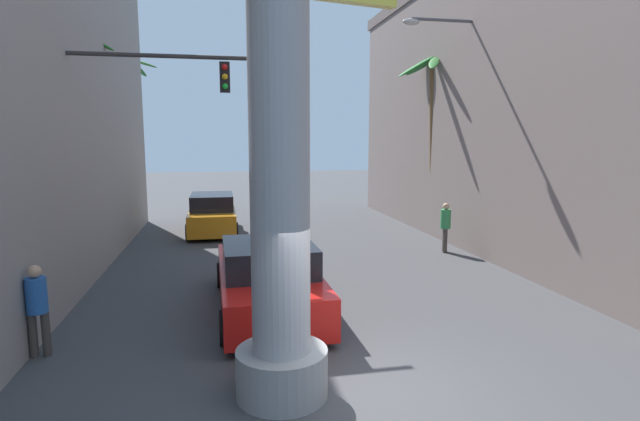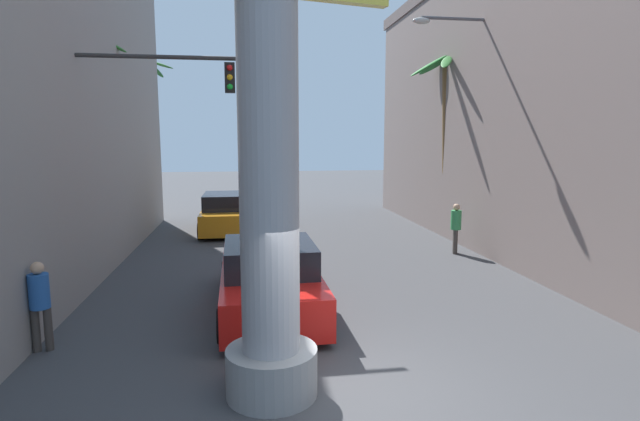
{
  "view_description": "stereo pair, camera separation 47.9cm",
  "coord_description": "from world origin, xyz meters",
  "px_view_note": "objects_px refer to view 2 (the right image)",
  "views": [
    {
      "loc": [
        -1.97,
        -6.56,
        3.73
      ],
      "look_at": [
        0.0,
        3.33,
        2.29
      ],
      "focal_mm": 28.0,
      "sensor_mm": 36.0,
      "label": 1
    },
    {
      "loc": [
        -1.5,
        -6.64,
        3.73
      ],
      "look_at": [
        0.0,
        3.33,
        2.29
      ],
      "focal_mm": 28.0,
      "sensor_mm": 36.0,
      "label": 2
    }
  ],
  "objects_px": {
    "traffic_light_mast": "(114,125)",
    "palm_tree_mid_left": "(89,116)",
    "street_lamp": "(472,113)",
    "car_lead": "(269,278)",
    "pedestrian_curb_left": "(40,300)",
    "palm_tree_far_left": "(143,112)",
    "neon_sign_pole": "(267,19)",
    "car_far": "(225,214)",
    "palm_tree_mid_right": "(447,119)",
    "pedestrian_mid_right": "(456,225)"
  },
  "relations": [
    {
      "from": "traffic_light_mast",
      "to": "palm_tree_mid_right",
      "type": "bearing_deg",
      "value": 28.63
    },
    {
      "from": "palm_tree_mid_left",
      "to": "car_far",
      "type": "bearing_deg",
      "value": 45.95
    },
    {
      "from": "palm_tree_mid_left",
      "to": "palm_tree_mid_right",
      "type": "distance_m",
      "value": 12.5
    },
    {
      "from": "traffic_light_mast",
      "to": "palm_tree_mid_left",
      "type": "height_order",
      "value": "palm_tree_mid_left"
    },
    {
      "from": "neon_sign_pole",
      "to": "traffic_light_mast",
      "type": "height_order",
      "value": "neon_sign_pole"
    },
    {
      "from": "palm_tree_mid_left",
      "to": "pedestrian_mid_right",
      "type": "bearing_deg",
      "value": -5.63
    },
    {
      "from": "neon_sign_pole",
      "to": "car_far",
      "type": "distance_m",
      "value": 14.22
    },
    {
      "from": "car_far",
      "to": "palm_tree_mid_right",
      "type": "height_order",
      "value": "palm_tree_mid_right"
    },
    {
      "from": "palm_tree_mid_left",
      "to": "palm_tree_far_left",
      "type": "xyz_separation_m",
      "value": [
        0.06,
        8.21,
        0.57
      ]
    },
    {
      "from": "traffic_light_mast",
      "to": "pedestrian_curb_left",
      "type": "relative_size",
      "value": 3.54
    },
    {
      "from": "palm_tree_mid_right",
      "to": "pedestrian_curb_left",
      "type": "height_order",
      "value": "palm_tree_mid_right"
    },
    {
      "from": "neon_sign_pole",
      "to": "pedestrian_curb_left",
      "type": "height_order",
      "value": "neon_sign_pole"
    },
    {
      "from": "palm_tree_mid_right",
      "to": "palm_tree_far_left",
      "type": "xyz_separation_m",
      "value": [
        -12.29,
        6.28,
        0.5
      ]
    },
    {
      "from": "neon_sign_pole",
      "to": "car_lead",
      "type": "bearing_deg",
      "value": 87.88
    },
    {
      "from": "car_lead",
      "to": "street_lamp",
      "type": "bearing_deg",
      "value": 34.73
    },
    {
      "from": "street_lamp",
      "to": "pedestrian_curb_left",
      "type": "bearing_deg",
      "value": -149.68
    },
    {
      "from": "traffic_light_mast",
      "to": "palm_tree_far_left",
      "type": "height_order",
      "value": "palm_tree_far_left"
    },
    {
      "from": "pedestrian_mid_right",
      "to": "neon_sign_pole",
      "type": "bearing_deg",
      "value": -127.9
    },
    {
      "from": "palm_tree_mid_right",
      "to": "street_lamp",
      "type": "bearing_deg",
      "value": -97.66
    },
    {
      "from": "pedestrian_mid_right",
      "to": "palm_tree_far_left",
      "type": "bearing_deg",
      "value": 140.73
    },
    {
      "from": "palm_tree_far_left",
      "to": "pedestrian_mid_right",
      "type": "height_order",
      "value": "palm_tree_far_left"
    },
    {
      "from": "car_far",
      "to": "pedestrian_mid_right",
      "type": "bearing_deg",
      "value": -33.79
    },
    {
      "from": "pedestrian_curb_left",
      "to": "pedestrian_mid_right",
      "type": "bearing_deg",
      "value": 30.68
    },
    {
      "from": "traffic_light_mast",
      "to": "palm_tree_mid_left",
      "type": "distance_m",
      "value": 4.26
    },
    {
      "from": "pedestrian_mid_right",
      "to": "palm_tree_mid_left",
      "type": "bearing_deg",
      "value": 174.37
    },
    {
      "from": "car_lead",
      "to": "palm_tree_mid_right",
      "type": "relative_size",
      "value": 0.76
    },
    {
      "from": "car_lead",
      "to": "palm_tree_mid_left",
      "type": "relative_size",
      "value": 0.75
    },
    {
      "from": "neon_sign_pole",
      "to": "street_lamp",
      "type": "height_order",
      "value": "neon_sign_pole"
    },
    {
      "from": "car_lead",
      "to": "pedestrian_curb_left",
      "type": "bearing_deg",
      "value": -158.0
    },
    {
      "from": "street_lamp",
      "to": "palm_tree_far_left",
      "type": "xyz_separation_m",
      "value": [
        -11.9,
        9.16,
        0.42
      ]
    },
    {
      "from": "palm_tree_mid_right",
      "to": "pedestrian_mid_right",
      "type": "xyz_separation_m",
      "value": [
        -0.86,
        -3.06,
        -3.53
      ]
    },
    {
      "from": "car_far",
      "to": "palm_tree_mid_left",
      "type": "distance_m",
      "value": 6.65
    },
    {
      "from": "car_lead",
      "to": "car_far",
      "type": "distance_m",
      "value": 9.73
    },
    {
      "from": "neon_sign_pole",
      "to": "car_far",
      "type": "relative_size",
      "value": 2.64
    },
    {
      "from": "street_lamp",
      "to": "car_far",
      "type": "height_order",
      "value": "street_lamp"
    },
    {
      "from": "car_lead",
      "to": "pedestrian_curb_left",
      "type": "relative_size",
      "value": 3.22
    },
    {
      "from": "car_lead",
      "to": "palm_tree_far_left",
      "type": "relative_size",
      "value": 0.7
    },
    {
      "from": "neon_sign_pole",
      "to": "traffic_light_mast",
      "type": "xyz_separation_m",
      "value": [
        -3.36,
        5.53,
        -1.25
      ]
    },
    {
      "from": "palm_tree_mid_left",
      "to": "pedestrian_mid_right",
      "type": "relative_size",
      "value": 4.24
    },
    {
      "from": "car_far",
      "to": "pedestrian_curb_left",
      "type": "bearing_deg",
      "value": -103.78
    },
    {
      "from": "neon_sign_pole",
      "to": "pedestrian_curb_left",
      "type": "xyz_separation_m",
      "value": [
        -3.94,
        2.13,
        -4.37
      ]
    },
    {
      "from": "street_lamp",
      "to": "traffic_light_mast",
      "type": "bearing_deg",
      "value": -163.97
    },
    {
      "from": "street_lamp",
      "to": "car_far",
      "type": "bearing_deg",
      "value": 148.73
    },
    {
      "from": "traffic_light_mast",
      "to": "car_far",
      "type": "xyz_separation_m",
      "value": [
        2.19,
        7.89,
        -3.33
      ]
    },
    {
      "from": "car_far",
      "to": "pedestrian_mid_right",
      "type": "height_order",
      "value": "pedestrian_mid_right"
    },
    {
      "from": "traffic_light_mast",
      "to": "car_far",
      "type": "distance_m",
      "value": 8.84
    },
    {
      "from": "pedestrian_mid_right",
      "to": "traffic_light_mast",
      "type": "bearing_deg",
      "value": -164.24
    },
    {
      "from": "car_lead",
      "to": "palm_tree_mid_left",
      "type": "xyz_separation_m",
      "value": [
        -5.17,
        5.66,
        3.72
      ]
    },
    {
      "from": "pedestrian_mid_right",
      "to": "pedestrian_curb_left",
      "type": "relative_size",
      "value": 1.02
    },
    {
      "from": "neon_sign_pole",
      "to": "palm_tree_mid_right",
      "type": "height_order",
      "value": "neon_sign_pole"
    }
  ]
}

